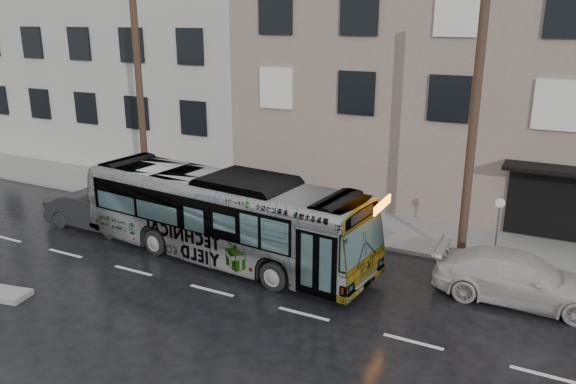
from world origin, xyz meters
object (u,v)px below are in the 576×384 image
Objects in this scene: sign_post at (497,231)px; bus at (222,216)px; utility_pole_front at (473,131)px; white_sedan at (520,278)px; dark_sedan at (97,211)px; utility_pole_rear at (141,103)px.

bus reaches higher than sign_post.
white_sedan is (2.08, -2.10, -3.92)m from utility_pole_front.
utility_pole_front is at bearing -76.85° from dark_sedan.
bus is 9.81m from white_sedan.
sign_post is 15.23m from dark_sedan.
sign_post is 0.48× the size of white_sedan.
utility_pole_front reaches higher than dark_sedan.
utility_pole_rear is 3.75× the size of sign_post.
utility_pole_rear is 1.80× the size of white_sedan.
sign_post reaches higher than dark_sedan.
utility_pole_rear is 16.69m from white_sedan.
utility_pole_rear is (-14.00, 0.00, 0.00)m from utility_pole_front.
utility_pole_front is at bearing 44.38° from white_sedan.
utility_pole_rear is at bearing 180.00° from sign_post.
sign_post is at bearing -77.83° from dark_sedan.
utility_pole_front is at bearing -59.92° from bus.
utility_pole_rear is at bearing 82.19° from white_sedan.
utility_pole_front is 14.68m from dark_sedan.
bus reaches higher than dark_sedan.
dark_sedan is at bearing -166.39° from utility_pole_front.
dark_sedan is (0.25, -3.33, -3.92)m from utility_pole_rear.
bus is 2.53× the size of dark_sedan.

